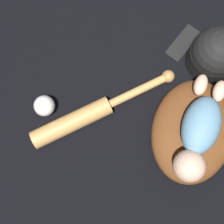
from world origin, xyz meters
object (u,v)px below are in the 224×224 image
at_px(baby_figure, 199,133).
at_px(baseball_bat, 87,115).
at_px(baseball_cap, 215,54).
at_px(baseball_glove, 199,132).
at_px(baseball, 44,106).

bearing_deg(baby_figure, baseball_bat, -68.29).
xyz_separation_m(baseball_bat, baseball_cap, (-0.40, 0.23, 0.04)).
xyz_separation_m(baseball_glove, baby_figure, (0.03, -0.01, 0.10)).
bearing_deg(baseball_bat, baseball, -66.71).
distance_m(baseball_glove, baseball_bat, 0.36).
bearing_deg(baseball, baseball_cap, 142.00).
distance_m(baseball, baseball_cap, 0.58).
bearing_deg(baseball_cap, baseball_bat, -29.41).
relative_size(baby_figure, baseball, 4.73).
bearing_deg(baseball, baseball_bat, 113.29).
xyz_separation_m(baseball_bat, baseball, (0.06, -0.13, 0.00)).
distance_m(baseball_glove, baseball, 0.50).
bearing_deg(baseball_bat, baby_figure, 111.71).
bearing_deg(baseball_bat, baseball_glove, 115.44).
relative_size(baseball_glove, baseball, 5.83).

